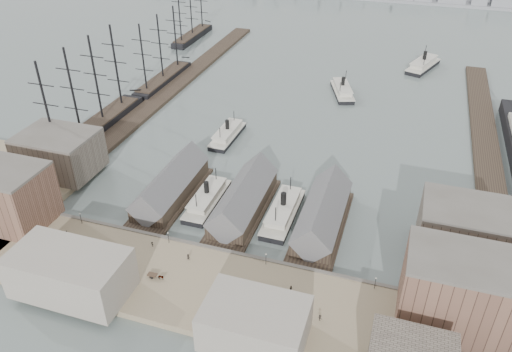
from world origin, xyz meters
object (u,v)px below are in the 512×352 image
(ferry_docked_west, at_px, (207,199))
(horse_cart_left, at_px, (92,248))
(tram, at_px, (432,328))
(horse_cart_center, at_px, (158,277))
(horse_cart_right, at_px, (261,313))

(ferry_docked_west, relative_size, horse_cart_left, 5.48)
(tram, bearing_deg, ferry_docked_west, 162.62)
(tram, distance_m, horse_cart_left, 94.03)
(tram, relative_size, horse_cart_center, 2.35)
(horse_cart_left, xyz_separation_m, horse_cart_center, (23.65, -4.60, -0.03))
(tram, bearing_deg, horse_cart_center, -168.54)
(ferry_docked_west, relative_size, horse_cart_right, 5.45)
(ferry_docked_west, xyz_separation_m, horse_cart_center, (2.09, -38.79, 0.65))
(ferry_docked_west, height_order, horse_cart_center, ferry_docked_west)
(horse_cart_center, bearing_deg, tram, -89.29)
(horse_cart_center, bearing_deg, horse_cart_right, -98.56)
(ferry_docked_west, xyz_separation_m, tram, (72.46, -35.11, 1.87))
(ferry_docked_west, xyz_separation_m, horse_cart_right, (32.36, -42.12, 0.61))
(ferry_docked_west, bearing_deg, horse_cart_center, -86.91)
(tram, height_order, horse_cart_center, tram)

